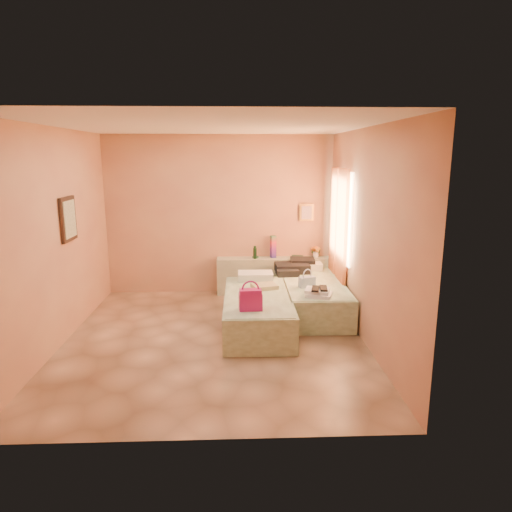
{
  "coord_description": "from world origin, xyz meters",
  "views": [
    {
      "loc": [
        0.33,
        -5.82,
        2.44
      ],
      "look_at": [
        0.59,
        0.85,
        0.97
      ],
      "focal_mm": 32.0,
      "sensor_mm": 36.0,
      "label": 1
    }
  ],
  "objects_px": {
    "water_bottle": "(255,253)",
    "magenta_handbag": "(251,299)",
    "headboard_ledge": "(274,276)",
    "flower_vase": "(316,250)",
    "bed_right": "(312,297)",
    "green_book": "(297,257)",
    "towel_stack": "(319,293)",
    "bed_left": "(258,311)",
    "blue_handbag": "(307,282)"
  },
  "relations": [
    {
      "from": "flower_vase",
      "to": "magenta_handbag",
      "type": "xyz_separation_m",
      "value": [
        -1.25,
        -2.41,
        -0.13
      ]
    },
    {
      "from": "magenta_handbag",
      "to": "towel_stack",
      "type": "bearing_deg",
      "value": 24.69
    },
    {
      "from": "headboard_ledge",
      "to": "water_bottle",
      "type": "xyz_separation_m",
      "value": [
        -0.35,
        -0.04,
        0.44
      ]
    },
    {
      "from": "bed_left",
      "to": "bed_right",
      "type": "xyz_separation_m",
      "value": [
        0.9,
        0.65,
        0.0
      ]
    },
    {
      "from": "towel_stack",
      "to": "water_bottle",
      "type": "bearing_deg",
      "value": 115.33
    },
    {
      "from": "headboard_ledge",
      "to": "blue_handbag",
      "type": "relative_size",
      "value": 8.29
    },
    {
      "from": "headboard_ledge",
      "to": "towel_stack",
      "type": "xyz_separation_m",
      "value": [
        0.49,
        -1.81,
        0.23
      ]
    },
    {
      "from": "headboard_ledge",
      "to": "flower_vase",
      "type": "xyz_separation_m",
      "value": [
        0.75,
        0.06,
        0.44
      ]
    },
    {
      "from": "headboard_ledge",
      "to": "water_bottle",
      "type": "height_order",
      "value": "water_bottle"
    },
    {
      "from": "water_bottle",
      "to": "magenta_handbag",
      "type": "bearing_deg",
      "value": -93.59
    },
    {
      "from": "flower_vase",
      "to": "towel_stack",
      "type": "distance_m",
      "value": 1.9
    },
    {
      "from": "flower_vase",
      "to": "magenta_handbag",
      "type": "bearing_deg",
      "value": -117.38
    },
    {
      "from": "headboard_ledge",
      "to": "blue_handbag",
      "type": "distance_m",
      "value": 1.43
    },
    {
      "from": "bed_right",
      "to": "flower_vase",
      "type": "height_order",
      "value": "flower_vase"
    },
    {
      "from": "headboard_ledge",
      "to": "bed_right",
      "type": "relative_size",
      "value": 1.02
    },
    {
      "from": "bed_right",
      "to": "water_bottle",
      "type": "relative_size",
      "value": 9.04
    },
    {
      "from": "headboard_ledge",
      "to": "green_book",
      "type": "height_order",
      "value": "green_book"
    },
    {
      "from": "headboard_ledge",
      "to": "bed_right",
      "type": "height_order",
      "value": "headboard_ledge"
    },
    {
      "from": "water_bottle",
      "to": "towel_stack",
      "type": "relative_size",
      "value": 0.63
    },
    {
      "from": "bed_left",
      "to": "blue_handbag",
      "type": "bearing_deg",
      "value": 25.09
    },
    {
      "from": "headboard_ledge",
      "to": "bed_left",
      "type": "bearing_deg",
      "value": -102.44
    },
    {
      "from": "flower_vase",
      "to": "headboard_ledge",
      "type": "bearing_deg",
      "value": -175.55
    },
    {
      "from": "bed_left",
      "to": "towel_stack",
      "type": "distance_m",
      "value": 0.92
    },
    {
      "from": "bed_right",
      "to": "green_book",
      "type": "distance_m",
      "value": 1.14
    },
    {
      "from": "bed_left",
      "to": "blue_handbag",
      "type": "distance_m",
      "value": 0.9
    },
    {
      "from": "bed_right",
      "to": "flower_vase",
      "type": "bearing_deg",
      "value": 78.81
    },
    {
      "from": "green_book",
      "to": "flower_vase",
      "type": "height_order",
      "value": "flower_vase"
    },
    {
      "from": "green_book",
      "to": "blue_handbag",
      "type": "distance_m",
      "value": 1.36
    },
    {
      "from": "magenta_handbag",
      "to": "blue_handbag",
      "type": "distance_m",
      "value": 1.33
    },
    {
      "from": "water_bottle",
      "to": "blue_handbag",
      "type": "distance_m",
      "value": 1.51
    },
    {
      "from": "headboard_ledge",
      "to": "flower_vase",
      "type": "bearing_deg",
      "value": 4.45
    },
    {
      "from": "green_book",
      "to": "magenta_handbag",
      "type": "height_order",
      "value": "magenta_handbag"
    },
    {
      "from": "towel_stack",
      "to": "flower_vase",
      "type": "bearing_deg",
      "value": 81.91
    },
    {
      "from": "bed_right",
      "to": "blue_handbag",
      "type": "height_order",
      "value": "blue_handbag"
    },
    {
      "from": "blue_handbag",
      "to": "headboard_ledge",
      "type": "bearing_deg",
      "value": 86.46
    },
    {
      "from": "water_bottle",
      "to": "towel_stack",
      "type": "xyz_separation_m",
      "value": [
        0.84,
        -1.77,
        -0.21
      ]
    },
    {
      "from": "blue_handbag",
      "to": "bed_left",
      "type": "bearing_deg",
      "value": -174.77
    },
    {
      "from": "bed_right",
      "to": "magenta_handbag",
      "type": "xyz_separation_m",
      "value": [
        -1.02,
        -1.3,
        0.39
      ]
    },
    {
      "from": "blue_handbag",
      "to": "magenta_handbag",
      "type": "bearing_deg",
      "value": -150.95
    },
    {
      "from": "green_book",
      "to": "magenta_handbag",
      "type": "bearing_deg",
      "value": -100.29
    },
    {
      "from": "bed_left",
      "to": "magenta_handbag",
      "type": "distance_m",
      "value": 0.76
    },
    {
      "from": "bed_left",
      "to": "blue_handbag",
      "type": "xyz_separation_m",
      "value": [
        0.76,
        0.35,
        0.33
      ]
    },
    {
      "from": "bed_right",
      "to": "magenta_handbag",
      "type": "height_order",
      "value": "magenta_handbag"
    },
    {
      "from": "water_bottle",
      "to": "magenta_handbag",
      "type": "xyz_separation_m",
      "value": [
        -0.14,
        -2.3,
        -0.12
      ]
    },
    {
      "from": "headboard_ledge",
      "to": "towel_stack",
      "type": "height_order",
      "value": "headboard_ledge"
    },
    {
      "from": "water_bottle",
      "to": "magenta_handbag",
      "type": "distance_m",
      "value": 2.31
    },
    {
      "from": "blue_handbag",
      "to": "flower_vase",
      "type": "bearing_deg",
      "value": 55.95
    },
    {
      "from": "headboard_ledge",
      "to": "green_book",
      "type": "distance_m",
      "value": 0.53
    },
    {
      "from": "bed_left",
      "to": "green_book",
      "type": "height_order",
      "value": "green_book"
    },
    {
      "from": "towel_stack",
      "to": "headboard_ledge",
      "type": "bearing_deg",
      "value": 105.02
    }
  ]
}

